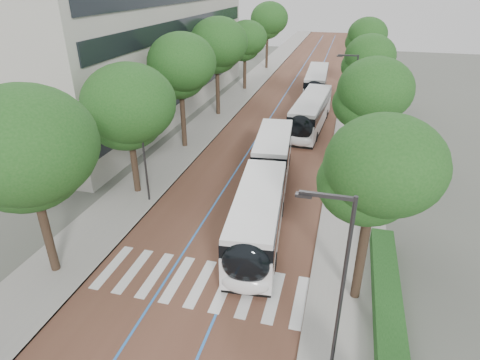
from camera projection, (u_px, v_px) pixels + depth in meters
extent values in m
plane|color=#51544C|center=(190.00, 296.00, 19.38)|extent=(160.00, 160.00, 0.00)
cube|color=#553326|center=(299.00, 93.00, 53.89)|extent=(11.00, 140.00, 0.02)
cube|color=#999691|center=(245.00, 89.00, 55.60)|extent=(4.00, 140.00, 0.12)
cube|color=#999691|center=(356.00, 96.00, 52.14)|extent=(4.00, 140.00, 0.12)
cube|color=gray|center=(258.00, 90.00, 55.16)|extent=(0.20, 140.00, 0.14)
cube|color=gray|center=(341.00, 95.00, 52.58)|extent=(0.20, 140.00, 0.14)
cube|color=silver|center=(112.00, 267.00, 21.34)|extent=(0.55, 3.60, 0.01)
cube|color=silver|center=(133.00, 271.00, 21.05)|extent=(0.55, 3.60, 0.01)
cube|color=silver|center=(155.00, 275.00, 20.76)|extent=(0.55, 3.60, 0.01)
cube|color=silver|center=(178.00, 279.00, 20.48)|extent=(0.55, 3.60, 0.01)
cube|color=silver|center=(201.00, 283.00, 20.19)|extent=(0.55, 3.60, 0.01)
cube|color=silver|center=(224.00, 287.00, 19.90)|extent=(0.55, 3.60, 0.01)
cube|color=silver|center=(249.00, 292.00, 19.61)|extent=(0.55, 3.60, 0.01)
cube|color=silver|center=(274.00, 297.00, 19.32)|extent=(0.55, 3.60, 0.01)
cube|color=silver|center=(300.00, 301.00, 19.03)|extent=(0.55, 3.60, 0.01)
cube|color=blue|center=(287.00, 92.00, 54.25)|extent=(0.12, 126.00, 0.01)
cube|color=blue|center=(311.00, 93.00, 53.52)|extent=(0.12, 126.00, 0.01)
cube|color=#B2AFA5|center=(115.00, 46.00, 44.89)|extent=(18.00, 40.00, 14.00)
cube|color=black|center=(192.00, 86.00, 44.60)|extent=(0.12, 38.00, 1.60)
cube|color=black|center=(191.00, 57.00, 43.16)|extent=(0.12, 38.00, 1.60)
cube|color=black|center=(189.00, 25.00, 41.72)|extent=(0.12, 38.00, 1.60)
cube|color=#153D15|center=(389.00, 326.00, 17.05)|extent=(1.20, 14.00, 0.80)
cylinder|color=#2E2D30|center=(341.00, 301.00, 13.37)|extent=(0.14, 0.14, 8.00)
cube|color=#2E2D30|center=(328.00, 196.00, 11.80)|extent=(1.70, 0.12, 0.12)
cube|color=#2E2D30|center=(304.00, 195.00, 12.00)|extent=(0.50, 0.20, 0.10)
cylinder|color=#2E2D30|center=(352.00, 102.00, 34.94)|extent=(0.14, 0.14, 8.00)
cube|color=#2E2D30|center=(348.00, 55.00, 33.37)|extent=(1.70, 0.12, 0.12)
cube|color=#2E2D30|center=(340.00, 56.00, 33.57)|extent=(0.50, 0.20, 0.10)
cylinder|color=#2E2D30|center=(143.00, 145.00, 25.84)|extent=(0.14, 0.14, 8.00)
cylinder|color=black|center=(47.00, 233.00, 20.06)|extent=(0.44, 0.44, 4.69)
ellipsoid|color=#1A4C18|center=(27.00, 155.00, 18.14)|extent=(6.30, 6.30, 5.35)
cylinder|color=black|center=(135.00, 165.00, 27.92)|extent=(0.44, 0.44, 4.26)
ellipsoid|color=#1A4C18|center=(128.00, 111.00, 26.18)|extent=(6.04, 6.04, 5.13)
cylinder|color=black|center=(183.00, 121.00, 35.53)|extent=(0.44, 0.44, 4.95)
ellipsoid|color=#1A4C18|center=(180.00, 69.00, 33.50)|extent=(5.71, 5.71, 4.85)
cylinder|color=black|center=(218.00, 92.00, 44.12)|extent=(0.44, 0.44, 5.13)
ellipsoid|color=#1A4C18|center=(217.00, 48.00, 42.02)|extent=(6.06, 6.06, 5.16)
cylinder|color=black|center=(245.00, 73.00, 54.64)|extent=(0.44, 0.44, 4.39)
ellipsoid|color=#1A4C18|center=(245.00, 43.00, 52.84)|extent=(5.33, 5.33, 4.53)
cylinder|color=black|center=(267.00, 53.00, 67.39)|extent=(0.44, 0.44, 5.24)
ellipsoid|color=#1A4C18|center=(268.00, 22.00, 65.24)|extent=(6.08, 6.08, 5.17)
cylinder|color=black|center=(361.00, 258.00, 18.29)|extent=(0.44, 0.44, 4.65)
ellipsoid|color=#1A4C18|center=(375.00, 175.00, 16.39)|extent=(4.82, 4.82, 4.10)
cylinder|color=black|center=(360.00, 157.00, 28.62)|extent=(0.44, 0.44, 4.74)
ellipsoid|color=#1A4C18|center=(369.00, 97.00, 26.68)|extent=(4.92, 4.92, 4.18)
cylinder|color=black|center=(360.00, 104.00, 40.72)|extent=(0.44, 0.44, 4.64)
ellipsoid|color=#1A4C18|center=(366.00, 62.00, 38.83)|extent=(4.82, 4.82, 4.10)
cylinder|color=black|center=(360.00, 72.00, 54.51)|extent=(0.44, 0.44, 4.73)
ellipsoid|color=#1A4C18|center=(364.00, 39.00, 52.58)|extent=(5.08, 5.08, 4.32)
cylinder|color=black|center=(267.00, 176.00, 27.10)|extent=(2.38, 1.12, 2.30)
cube|color=silver|center=(258.00, 224.00, 22.81)|extent=(3.39, 9.56, 1.82)
cube|color=black|center=(258.00, 206.00, 22.30)|extent=(3.42, 9.38, 0.97)
cube|color=silver|center=(258.00, 196.00, 22.01)|extent=(3.33, 9.37, 0.31)
cube|color=black|center=(257.00, 239.00, 23.30)|extent=(3.31, 9.18, 0.35)
cube|color=silver|center=(273.00, 158.00, 31.14)|extent=(3.24, 7.95, 1.82)
cube|color=black|center=(273.00, 144.00, 30.62)|extent=(3.26, 7.80, 0.97)
cube|color=silver|center=(274.00, 137.00, 30.34)|extent=(3.17, 7.79, 0.31)
cube|color=black|center=(272.00, 171.00, 31.63)|extent=(3.16, 7.63, 0.35)
ellipsoid|color=black|center=(246.00, 263.00, 18.49)|extent=(2.45, 1.32, 2.28)
ellipsoid|color=silver|center=(246.00, 283.00, 18.95)|extent=(2.44, 1.22, 1.14)
cylinder|color=black|center=(231.00, 257.00, 21.31)|extent=(0.40, 1.02, 1.00)
cylinder|color=black|center=(273.00, 261.00, 20.98)|extent=(0.40, 1.02, 1.00)
cylinder|color=black|center=(261.00, 158.00, 33.12)|extent=(0.40, 1.02, 1.00)
cylinder|color=black|center=(288.00, 160.00, 32.79)|extent=(0.40, 1.02, 1.00)
cylinder|color=black|center=(246.00, 206.00, 26.03)|extent=(0.40, 1.02, 1.00)
cylinder|color=black|center=(281.00, 209.00, 25.70)|extent=(0.40, 1.02, 1.00)
cube|color=silver|center=(311.00, 116.00, 40.56)|extent=(3.20, 12.13, 1.82)
cube|color=black|center=(311.00, 105.00, 40.05)|extent=(3.23, 11.89, 0.97)
cube|color=silver|center=(312.00, 99.00, 39.76)|extent=(3.14, 11.88, 0.31)
cube|color=black|center=(310.00, 127.00, 41.05)|extent=(3.12, 11.64, 0.35)
ellipsoid|color=black|center=(300.00, 128.00, 35.27)|extent=(2.41, 1.24, 2.28)
ellipsoid|color=silver|center=(299.00, 140.00, 35.74)|extent=(2.40, 1.14, 1.14)
cylinder|color=black|center=(292.00, 134.00, 38.17)|extent=(0.36, 1.02, 1.00)
cylinder|color=black|center=(316.00, 137.00, 37.53)|extent=(0.36, 1.02, 1.00)
cylinder|color=black|center=(305.00, 112.00, 44.44)|extent=(0.36, 1.02, 1.00)
cylinder|color=black|center=(326.00, 114.00, 43.81)|extent=(0.36, 1.02, 1.00)
cube|color=silver|center=(316.00, 85.00, 52.42)|extent=(2.90, 12.08, 1.82)
cube|color=black|center=(317.00, 76.00, 51.90)|extent=(2.93, 11.84, 0.97)
cube|color=silver|center=(317.00, 71.00, 51.62)|extent=(2.84, 11.83, 0.31)
cube|color=black|center=(315.00, 93.00, 52.91)|extent=(2.83, 11.59, 0.35)
ellipsoid|color=black|center=(314.00, 90.00, 46.99)|extent=(2.39, 1.18, 2.28)
ellipsoid|color=silver|center=(313.00, 100.00, 47.46)|extent=(2.38, 1.08, 1.14)
cylinder|color=black|center=(305.00, 98.00, 49.86)|extent=(0.33, 1.01, 1.00)
cylinder|color=black|center=(323.00, 99.00, 49.40)|extent=(0.33, 1.01, 1.00)
cylinder|color=black|center=(309.00, 84.00, 56.29)|extent=(0.33, 1.01, 1.00)
cylinder|color=black|center=(326.00, 85.00, 55.84)|extent=(0.33, 1.01, 1.00)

